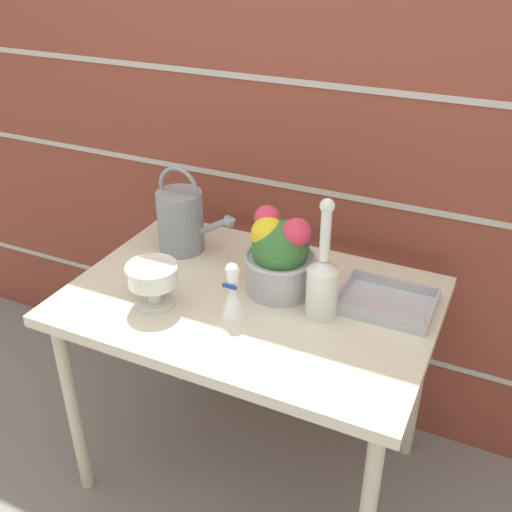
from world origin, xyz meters
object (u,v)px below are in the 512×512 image
at_px(flower_planter, 279,255).
at_px(crystal_pedestal_bowl, 153,278).
at_px(wire_tray, 386,303).
at_px(watering_can, 182,220).
at_px(glass_decanter, 322,282).
at_px(figurine_vase, 233,295).

bearing_deg(flower_planter, crystal_pedestal_bowl, -142.51).
bearing_deg(crystal_pedestal_bowl, wire_tray, 24.26).
xyz_separation_m(watering_can, crystal_pedestal_bowl, (0.10, -0.32, -0.02)).
distance_m(flower_planter, wire_tray, 0.34).
distance_m(watering_can, flower_planter, 0.41).
bearing_deg(watering_can, crystal_pedestal_bowl, -72.91).
bearing_deg(glass_decanter, wire_tray, 37.88).
xyz_separation_m(crystal_pedestal_bowl, flower_planter, (0.30, 0.23, 0.03)).
bearing_deg(flower_planter, watering_can, 166.61).
xyz_separation_m(crystal_pedestal_bowl, glass_decanter, (0.46, 0.16, 0.02)).
bearing_deg(glass_decanter, crystal_pedestal_bowl, -161.40).
bearing_deg(figurine_vase, glass_decanter, 26.23).
bearing_deg(watering_can, glass_decanter, -16.82).
bearing_deg(glass_decanter, flower_planter, 155.25).
height_order(flower_planter, glass_decanter, glass_decanter).
distance_m(flower_planter, glass_decanter, 0.18).
distance_m(figurine_vase, wire_tray, 0.45).
relative_size(watering_can, crystal_pedestal_bowl, 1.94).
bearing_deg(wire_tray, watering_can, 176.47).
height_order(glass_decanter, figurine_vase, glass_decanter).
height_order(glass_decanter, wire_tray, glass_decanter).
bearing_deg(watering_can, wire_tray, -3.53).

